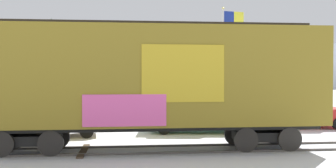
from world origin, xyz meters
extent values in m
plane|color=silver|center=(0.00, 0.00, 0.00)|extent=(260.00, 260.00, 0.00)
cube|color=#4C4742|center=(0.39, -0.72, 0.04)|extent=(59.87, 4.10, 0.08)
cube|color=#4C4742|center=(0.48, 0.72, 0.04)|extent=(59.87, 4.10, 0.08)
cube|color=#423323|center=(-2.05, 0.17, 0.04)|extent=(0.41, 2.51, 0.07)
cube|color=olive|center=(0.43, 0.00, 2.85)|extent=(13.30, 3.66, 3.64)
cube|color=#2D2823|center=(0.43, 0.00, 4.79)|extent=(12.49, 1.23, 0.24)
cube|color=#B2931E|center=(1.42, -1.48, 2.94)|extent=(2.89, 0.22, 2.00)
cube|color=#CC4C8C|center=(-0.59, -1.35, 1.67)|extent=(2.86, 0.22, 1.10)
cube|color=black|center=(0.43, 0.00, 0.93)|extent=(12.96, 2.39, 0.20)
cube|color=black|center=(-3.96, 0.29, 0.51)|extent=(2.18, 1.39, 0.36)
cylinder|color=black|center=(-4.85, -0.37, 0.46)|extent=(0.93, 0.18, 0.92)
cylinder|color=black|center=(-4.76, 1.07, 0.46)|extent=(0.93, 0.18, 0.92)
cylinder|color=black|center=(-3.16, -0.48, 0.46)|extent=(0.93, 0.18, 0.92)
cylinder|color=black|center=(-3.06, 0.96, 0.46)|extent=(0.93, 0.18, 0.92)
cube|color=black|center=(4.82, -0.29, 0.51)|extent=(2.18, 1.39, 0.36)
cylinder|color=black|center=(3.93, -0.96, 0.46)|extent=(0.93, 0.18, 0.92)
cylinder|color=black|center=(4.02, 0.48, 0.46)|extent=(0.93, 0.18, 0.92)
cylinder|color=black|center=(5.62, -1.07, 0.46)|extent=(0.93, 0.18, 0.92)
cylinder|color=black|center=(5.72, 0.37, 0.46)|extent=(0.93, 0.18, 0.92)
cylinder|color=silver|center=(6.38, 9.51, 3.55)|extent=(0.12, 0.12, 7.10)
sphere|color=#D8CC66|center=(6.38, 9.51, 7.18)|extent=(0.18, 0.18, 0.18)
cube|color=navy|center=(7.14, 9.65, 6.55)|extent=(1.42, 0.28, 0.90)
cube|color=yellow|center=(7.50, 9.71, 6.55)|extent=(0.71, 0.17, 0.90)
cube|color=silver|center=(0.00, 74.30, 4.73)|extent=(130.47, 29.24, 9.46)
cube|color=brown|center=(-12.06, 65.53, 10.95)|extent=(6.57, 4.24, 2.98)
cube|color=brown|center=(-7.97, 65.53, 11.03)|extent=(7.30, 3.88, 3.14)
cube|color=#9E9384|center=(31.91, 65.53, 10.56)|extent=(7.05, 4.21, 2.20)
cube|color=brown|center=(10.61, 65.53, 10.63)|extent=(4.52, 4.10, 2.33)
cone|color=#193D23|center=(34.13, 68.65, 11.51)|extent=(2.05, 2.05, 4.10)
cone|color=#193D23|center=(-17.06, 68.02, 11.65)|extent=(2.19, 2.19, 4.38)
cone|color=#193D23|center=(-11.17, 66.94, 11.90)|extent=(2.44, 2.44, 4.88)
cone|color=#193D23|center=(44.35, 68.49, 10.98)|extent=(1.52, 1.52, 3.04)
cone|color=#193D23|center=(6.40, 66.26, 11.11)|extent=(1.64, 1.64, 3.28)
cube|color=#9E8966|center=(-3.43, 4.24, 0.70)|extent=(4.07, 1.92, 0.75)
cube|color=#2D333D|center=(-3.60, 4.24, 1.37)|extent=(1.84, 1.69, 0.59)
cylinder|color=black|center=(-2.08, 5.14, 0.32)|extent=(0.64, 0.23, 0.64)
cylinder|color=black|center=(-2.04, 3.40, 0.32)|extent=(0.64, 0.23, 0.64)
cylinder|color=black|center=(-4.82, 5.08, 0.32)|extent=(0.64, 0.23, 0.64)
cylinder|color=black|center=(-4.78, 3.34, 0.32)|extent=(0.64, 0.23, 0.64)
cube|color=#1E5933|center=(3.37, 4.38, 0.70)|extent=(5.05, 2.70, 0.77)
cube|color=#2D333D|center=(3.02, 4.45, 1.38)|extent=(2.67, 2.08, 0.59)
cylinder|color=black|center=(5.14, 4.94, 0.32)|extent=(0.67, 0.33, 0.64)
cylinder|color=black|center=(4.81, 3.22, 0.32)|extent=(0.67, 0.33, 0.64)
cylinder|color=black|center=(1.93, 5.54, 0.32)|extent=(0.67, 0.33, 0.64)
cylinder|color=black|center=(1.61, 3.82, 0.32)|extent=(0.67, 0.33, 0.64)
cube|color=#B21E1E|center=(9.59, 4.96, 0.70)|extent=(4.34, 2.31, 0.76)
cube|color=#2D333D|center=(9.55, 4.96, 1.43)|extent=(2.03, 1.87, 0.72)
cylinder|color=black|center=(11.10, 5.67, 0.32)|extent=(0.66, 0.29, 0.64)
cylinder|color=black|center=(8.29, 5.99, 0.32)|extent=(0.66, 0.29, 0.64)
cylinder|color=black|center=(8.09, 4.24, 0.32)|extent=(0.66, 0.29, 0.64)
camera|label=1|loc=(-1.40, -14.79, 2.88)|focal=41.93mm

